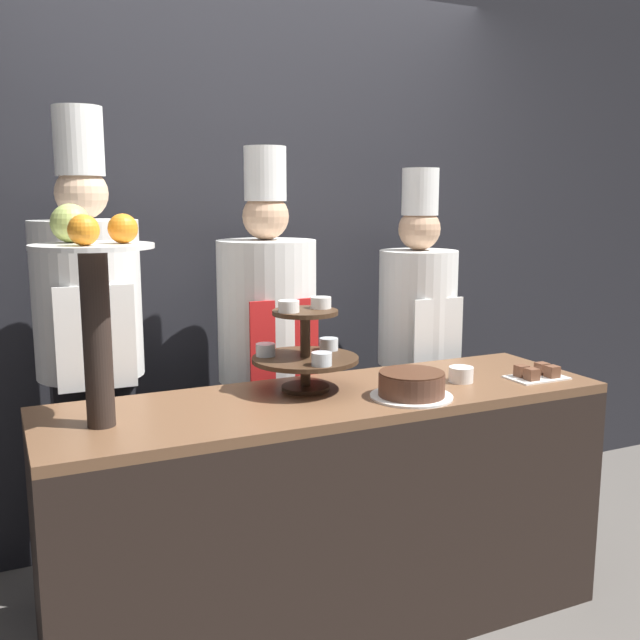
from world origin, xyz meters
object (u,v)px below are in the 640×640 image
object	(u,v)px
fruit_pedestal	(92,282)
cup_white	(461,374)
cake_round	(412,385)
chef_center_left	(267,346)
chef_left	(90,343)
tiered_stand	(305,348)
cake_square_tray	(537,374)
chef_center_right	(417,337)

from	to	relation	value
fruit_pedestal	cup_white	world-z (taller)	fruit_pedestal
cake_round	chef_center_left	xyz separation A→B (m)	(-0.26, 0.71, 0.03)
chef_left	chef_center_left	world-z (taller)	chef_left
tiered_stand	cake_square_tray	distance (m)	0.91
cup_white	chef_center_left	bearing A→B (deg)	131.66
cake_round	chef_left	size ratio (longest dim) A/B	0.15
fruit_pedestal	cake_round	world-z (taller)	fruit_pedestal
fruit_pedestal	tiered_stand	bearing A→B (deg)	8.46
chef_center_left	chef_center_right	size ratio (longest dim) A/B	1.04
fruit_pedestal	chef_center_left	world-z (taller)	chef_center_left
fruit_pedestal	chef_left	size ratio (longest dim) A/B	0.35
cup_white	cake_square_tray	bearing A→B (deg)	-15.01
tiered_stand	fruit_pedestal	distance (m)	0.79
cake_square_tray	chef_left	world-z (taller)	chef_left
tiered_stand	chef_center_left	xyz separation A→B (m)	(0.03, 0.47, -0.08)
cup_white	cake_square_tray	world-z (taller)	cup_white
chef_left	cup_white	bearing A→B (deg)	-25.95
tiered_stand	cake_round	bearing A→B (deg)	-39.79
cup_white	tiered_stand	bearing A→B (deg)	166.14
fruit_pedestal	chef_center_right	size ratio (longest dim) A/B	0.39
cake_round	chef_center_left	distance (m)	0.76
chef_center_right	tiered_stand	bearing A→B (deg)	-148.71
tiered_stand	cake_square_tray	world-z (taller)	tiered_stand
cake_round	cake_square_tray	size ratio (longest dim) A/B	1.29
chef_center_left	tiered_stand	bearing A→B (deg)	-93.96
fruit_pedestal	cake_round	size ratio (longest dim) A/B	2.32
cake_square_tray	chef_center_right	xyz separation A→B (m)	(-0.10, 0.69, 0.03)
chef_center_right	fruit_pedestal	bearing A→B (deg)	-158.97
tiered_stand	chef_center_left	bearing A→B (deg)	86.04
cake_round	cup_white	bearing A→B (deg)	19.91
chef_left	chef_center_right	world-z (taller)	chef_left
cup_white	chef_left	size ratio (longest dim) A/B	0.05
chef_left	cake_square_tray	bearing A→B (deg)	-23.99
cake_round	chef_center_right	xyz separation A→B (m)	(0.48, 0.71, 0.00)
tiered_stand	cup_white	world-z (taller)	tiered_stand
cake_round	cup_white	distance (m)	0.30
cake_square_tray	fruit_pedestal	bearing A→B (deg)	175.98
chef_left	chef_center_left	distance (m)	0.71
fruit_pedestal	cake_square_tray	xyz separation A→B (m)	(1.60, -0.11, -0.42)
fruit_pedestal	cake_square_tray	world-z (taller)	fruit_pedestal
tiered_stand	chef_center_left	size ratio (longest dim) A/B	0.22
fruit_pedestal	cake_round	distance (m)	1.10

